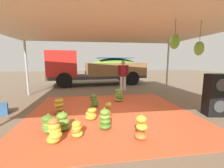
{
  "coord_description": "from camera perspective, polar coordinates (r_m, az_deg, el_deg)",
  "views": [
    {
      "loc": [
        -0.69,
        -4.81,
        1.7
      ],
      "look_at": [
        0.27,
        1.48,
        0.74
      ],
      "focal_mm": 24.01,
      "sensor_mm": 36.0,
      "label": 1
    }
  ],
  "objects": [
    {
      "name": "worker_0",
      "position": [
        8.65,
        4.23,
        4.03
      ],
      "size": [
        0.64,
        0.39,
        1.75
      ],
      "color": "silver",
      "rests_on": "ground"
    },
    {
      "name": "banana_bunch_10",
      "position": [
        5.23,
        -19.34,
        -8.15
      ],
      "size": [
        0.43,
        0.44,
        0.56
      ],
      "color": "#996628",
      "rests_on": "tarp_orange"
    },
    {
      "name": "speaker_stack",
      "position": [
        5.72,
        34.65,
        -3.46
      ],
      "size": [
        0.64,
        0.5,
        1.32
      ],
      "color": "black",
      "rests_on": "ground"
    },
    {
      "name": "banana_bunch_8",
      "position": [
        3.48,
        11.03,
        -16.18
      ],
      "size": [
        0.4,
        0.4,
        0.59
      ],
      "color": "#996628",
      "rests_on": "tarp_orange"
    },
    {
      "name": "banana_bunch_4",
      "position": [
        5.74,
        -6.81,
        -6.34
      ],
      "size": [
        0.4,
        0.39,
        0.51
      ],
      "color": "#477523",
      "rests_on": "tarp_orange"
    },
    {
      "name": "banana_bunch_3",
      "position": [
        4.54,
        -7.88,
        -11.1
      ],
      "size": [
        0.45,
        0.46,
        0.41
      ],
      "color": "gold",
      "rests_on": "tarp_orange"
    },
    {
      "name": "banana_bunch_9",
      "position": [
        6.45,
        2.64,
        -4.38
      ],
      "size": [
        0.5,
        0.48,
        0.58
      ],
      "color": "#75A83D",
      "rests_on": "tarp_orange"
    },
    {
      "name": "banana_bunch_0",
      "position": [
        3.5,
        -21.07,
        -16.42
      ],
      "size": [
        0.42,
        0.4,
        0.57
      ],
      "color": "gold",
      "rests_on": "tarp_orange"
    },
    {
      "name": "banana_bunch_1",
      "position": [
        3.62,
        -13.27,
        -16.43
      ],
      "size": [
        0.35,
        0.33,
        0.43
      ],
      "color": "gold",
      "rests_on": "tarp_orange"
    },
    {
      "name": "banana_bunch_2",
      "position": [
        3.9,
        -2.65,
        -13.34
      ],
      "size": [
        0.4,
        0.42,
        0.56
      ],
      "color": "#477523",
      "rests_on": "tarp_orange"
    },
    {
      "name": "tent_canopy",
      "position": [
        4.87,
        -0.09,
        20.49
      ],
      "size": [
        8.0,
        7.0,
        2.79
      ],
      "color": "#9EA0A5",
      "rests_on": "ground"
    },
    {
      "name": "banana_bunch_5",
      "position": [
        4.01,
        -18.15,
        -13.6
      ],
      "size": [
        0.47,
        0.47,
        0.49
      ],
      "color": "#518428",
      "rests_on": "tarp_orange"
    },
    {
      "name": "ground_plane",
      "position": [
        8.03,
        -3.55,
        -3.7
      ],
      "size": [
        40.0,
        40.0,
        0.0
      ],
      "primitive_type": "plane",
      "color": "brown"
    },
    {
      "name": "cargo_truck_main",
      "position": [
        11.16,
        -6.43,
        6.16
      ],
      "size": [
        7.09,
        2.99,
        2.4
      ],
      "color": "#2D2D2D",
      "rests_on": "ground"
    },
    {
      "name": "banana_bunch_6",
      "position": [
        4.75,
        -1.53,
        -9.7
      ],
      "size": [
        0.31,
        0.31,
        0.47
      ],
      "color": "#996628",
      "rests_on": "tarp_orange"
    },
    {
      "name": "tarp_orange",
      "position": [
        5.15,
        -0.48,
        -10.68
      ],
      "size": [
        5.3,
        5.08,
        0.01
      ],
      "primitive_type": "cube",
      "color": "#D1512D",
      "rests_on": "ground"
    },
    {
      "name": "banana_bunch_7",
      "position": [
        4.01,
        -22.83,
        -13.9
      ],
      "size": [
        0.44,
        0.43,
        0.47
      ],
      "color": "#518428",
      "rests_on": "tarp_orange"
    }
  ]
}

